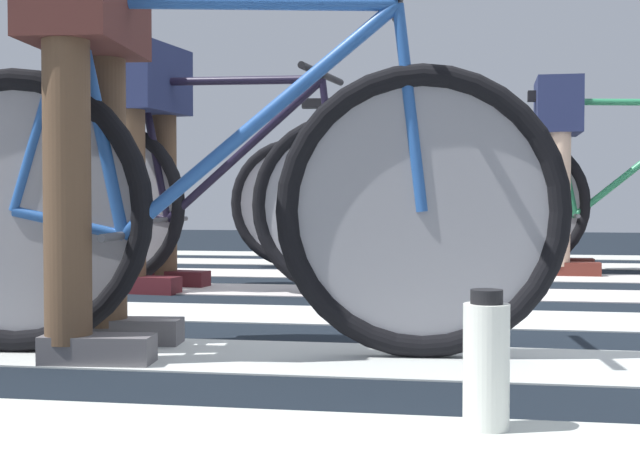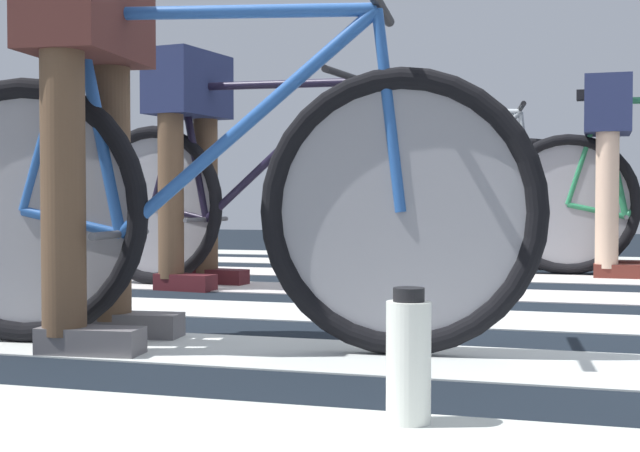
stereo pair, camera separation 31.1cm
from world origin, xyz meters
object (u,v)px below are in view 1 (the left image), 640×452
at_px(bicycle_4_of_4, 386,198).
at_px(bicycle_1_of_4, 212,200).
at_px(cyclist_2_of_4, 149,132).
at_px(bicycle_3_of_4, 622,198).
at_px(cyclist_1_of_4, 89,85).
at_px(bicycle_2_of_4, 217,199).
at_px(water_bottle, 486,364).
at_px(cyclist_3_of_4, 558,148).

bearing_deg(bicycle_4_of_4, bicycle_1_of_4, -100.68).
distance_m(cyclist_2_of_4, bicycle_3_of_4, 2.37).
relative_size(cyclist_1_of_4, cyclist_2_of_4, 1.01).
bearing_deg(cyclist_1_of_4, bicycle_1_of_4, -0.00).
height_order(cyclist_1_of_4, bicycle_3_of_4, cyclist_1_of_4).
height_order(cyclist_1_of_4, bicycle_2_of_4, cyclist_1_of_4).
relative_size(bicycle_1_of_4, cyclist_2_of_4, 1.69).
height_order(cyclist_1_of_4, bicycle_4_of_4, cyclist_1_of_4).
relative_size(bicycle_1_of_4, water_bottle, 7.27).
xyz_separation_m(bicycle_4_of_4, water_bottle, (0.48, -3.37, -0.27)).
relative_size(cyclist_2_of_4, cyclist_3_of_4, 1.04).
bearing_deg(bicycle_1_of_4, cyclist_3_of_4, 61.97).
relative_size(cyclist_1_of_4, bicycle_4_of_4, 0.60).
relative_size(cyclist_1_of_4, water_bottle, 4.35).
relative_size(cyclist_1_of_4, cyclist_3_of_4, 1.05).
bearing_deg(bicycle_1_of_4, bicycle_4_of_4, 81.23).
bearing_deg(bicycle_1_of_4, bicycle_3_of_4, 56.25).
distance_m(bicycle_1_of_4, bicycle_4_of_4, 2.77).
bearing_deg(cyclist_3_of_4, cyclist_2_of_4, -147.47).
height_order(bicycle_1_of_4, cyclist_3_of_4, cyclist_3_of_4).
height_order(bicycle_2_of_4, bicycle_3_of_4, same).
relative_size(bicycle_2_of_4, water_bottle, 7.24).
xyz_separation_m(bicycle_2_of_4, cyclist_2_of_4, (-0.31, 0.04, 0.28)).
bearing_deg(bicycle_3_of_4, cyclist_1_of_4, -122.26).
distance_m(bicycle_1_of_4, bicycle_2_of_4, 1.47).
height_order(bicycle_1_of_4, bicycle_2_of_4, same).
height_order(cyclist_1_of_4, water_bottle, cyclist_1_of_4).
xyz_separation_m(bicycle_1_of_4, cyclist_2_of_4, (-0.71, 1.46, 0.28)).
height_order(cyclist_1_of_4, cyclist_2_of_4, cyclist_1_of_4).
distance_m(cyclist_2_of_4, cyclist_3_of_4, 2.09).
relative_size(bicycle_2_of_4, bicycle_3_of_4, 0.99).
bearing_deg(bicycle_4_of_4, bicycle_3_of_4, -17.69).
relative_size(bicycle_1_of_4, bicycle_4_of_4, 1.00).
distance_m(bicycle_2_of_4, water_bottle, 2.29).
distance_m(bicycle_1_of_4, cyclist_2_of_4, 1.65).
xyz_separation_m(cyclist_1_of_4, bicycle_2_of_4, (-0.09, 1.45, -0.29)).
distance_m(cyclist_3_of_4, water_bottle, 3.22).
distance_m(bicycle_2_of_4, bicycle_3_of_4, 2.11).
height_order(bicycle_2_of_4, water_bottle, bicycle_2_of_4).
bearing_deg(bicycle_2_of_4, cyclist_2_of_4, -180.00).
relative_size(bicycle_3_of_4, bicycle_4_of_4, 1.00).
bearing_deg(cyclist_2_of_4, cyclist_1_of_4, -67.07).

